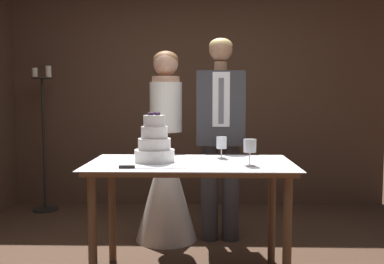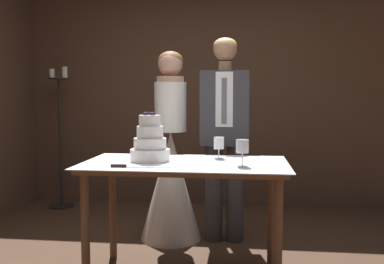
{
  "view_description": "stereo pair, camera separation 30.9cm",
  "coord_description": "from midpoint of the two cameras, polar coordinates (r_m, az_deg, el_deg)",
  "views": [
    {
      "loc": [
        0.11,
        -2.72,
        1.27
      ],
      "look_at": [
        0.02,
        0.58,
        0.99
      ],
      "focal_mm": 40.0,
      "sensor_mm": 36.0,
      "label": 1
    },
    {
      "loc": [
        0.41,
        -2.7,
        1.27
      ],
      "look_at": [
        0.02,
        0.58,
        0.99
      ],
      "focal_mm": 40.0,
      "sensor_mm": 36.0,
      "label": 2
    }
  ],
  "objects": [
    {
      "name": "cake_knife",
      "position": [
        2.73,
        -10.27,
        -4.67
      ],
      "size": [
        0.43,
        0.04,
        0.02
      ],
      "rotation": [
        0.0,
        0.0,
        0.05
      ],
      "color": "silver",
      "rests_on": "cake_table"
    },
    {
      "name": "wine_glass_near",
      "position": [
        3.11,
        1.12,
        -1.62
      ],
      "size": [
        0.08,
        0.08,
        0.16
      ],
      "color": "silver",
      "rests_on": "cake_table"
    },
    {
      "name": "wine_glass_middle",
      "position": [
        2.78,
        4.58,
        -2.04
      ],
      "size": [
        0.08,
        0.08,
        0.18
      ],
      "color": "silver",
      "rests_on": "cake_table"
    },
    {
      "name": "cake_table",
      "position": [
        2.96,
        -3.2,
        -5.99
      ],
      "size": [
        1.4,
        0.77,
        0.82
      ],
      "color": "brown",
      "rests_on": "ground_plane"
    },
    {
      "name": "candle_stand",
      "position": [
        5.03,
        -20.82,
        -1.76
      ],
      "size": [
        0.28,
        0.28,
        1.6
      ],
      "color": "black",
      "rests_on": "ground_plane"
    },
    {
      "name": "bride",
      "position": [
        3.78,
        -5.81,
        -5.2
      ],
      "size": [
        0.54,
        0.54,
        1.66
      ],
      "color": "white",
      "rests_on": "ground_plane"
    },
    {
      "name": "groom",
      "position": [
        3.7,
        1.42,
        0.4
      ],
      "size": [
        0.41,
        0.25,
        1.77
      ],
      "color": "#38383D",
      "rests_on": "ground_plane"
    },
    {
      "name": "tiered_cake",
      "position": [
        2.98,
        -8.0,
        -1.6
      ],
      "size": [
        0.28,
        0.28,
        0.34
      ],
      "color": "white",
      "rests_on": "cake_table"
    },
    {
      "name": "wall_back",
      "position": [
        5.02,
        -1.57,
        6.94
      ],
      "size": [
        4.42,
        0.12,
        2.91
      ],
      "primitive_type": "cube",
      "color": "#513828",
      "rests_on": "ground_plane"
    }
  ]
}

